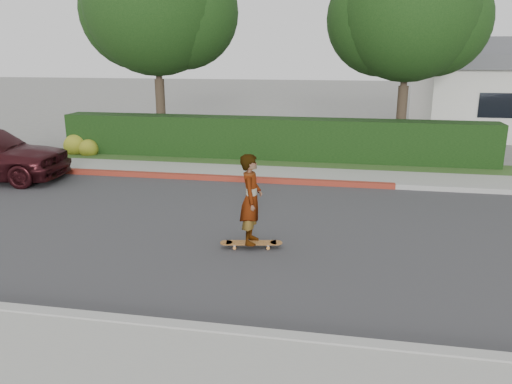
% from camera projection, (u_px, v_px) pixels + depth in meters
% --- Properties ---
extents(ground, '(120.00, 120.00, 0.00)m').
position_uv_depth(ground, '(361.00, 238.00, 10.22)').
color(ground, slate).
rests_on(ground, ground).
extents(road, '(60.00, 8.00, 0.01)m').
position_uv_depth(road, '(361.00, 238.00, 10.22)').
color(road, '#2D2D30').
rests_on(road, ground).
extents(curb_near, '(60.00, 0.20, 0.15)m').
position_uv_depth(curb_near, '(367.00, 348.00, 6.32)').
color(curb_near, '#9E9E99').
rests_on(curb_near, ground).
extents(curb_far, '(60.00, 0.20, 0.15)m').
position_uv_depth(curb_far, '(359.00, 185.00, 14.08)').
color(curb_far, '#9E9E99').
rests_on(curb_far, ground).
extents(curb_red_section, '(12.00, 0.21, 0.15)m').
position_uv_depth(curb_red_section, '(189.00, 177.00, 14.96)').
color(curb_red_section, maroon).
rests_on(curb_red_section, ground).
extents(sidewalk_far, '(60.00, 1.60, 0.12)m').
position_uv_depth(sidewalk_far, '(358.00, 178.00, 14.93)').
color(sidewalk_far, gray).
rests_on(sidewalk_far, ground).
extents(planting_strip, '(60.00, 1.60, 0.10)m').
position_uv_depth(planting_strip, '(358.00, 166.00, 16.45)').
color(planting_strip, '#2D4C1E').
rests_on(planting_strip, ground).
extents(hedge, '(15.00, 1.00, 1.50)m').
position_uv_depth(hedge, '(271.00, 139.00, 17.36)').
color(hedge, black).
rests_on(hedge, ground).
extents(flowering_shrub, '(1.40, 1.00, 0.90)m').
position_uv_depth(flowering_shrub, '(80.00, 147.00, 18.26)').
color(flowering_shrub, '#2D4C19').
rests_on(flowering_shrub, ground).
extents(tree_left, '(5.99, 5.21, 8.00)m').
position_uv_depth(tree_left, '(157.00, 7.00, 18.34)').
color(tree_left, '#33261C').
rests_on(tree_left, ground).
extents(tree_center, '(5.66, 4.84, 7.44)m').
position_uv_depth(tree_center, '(408.00, 16.00, 17.32)').
color(tree_center, '#33261C').
rests_on(tree_center, ground).
extents(skateboard, '(1.23, 0.45, 0.11)m').
position_uv_depth(skateboard, '(251.00, 243.00, 9.69)').
color(skateboard, orange).
rests_on(skateboard, ground).
extents(skateboarder, '(0.45, 0.66, 1.74)m').
position_uv_depth(skateboarder, '(251.00, 199.00, 9.45)').
color(skateboarder, white).
rests_on(skateboarder, skateboard).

